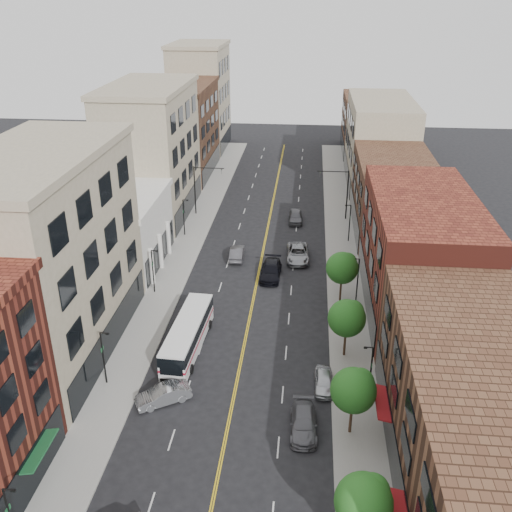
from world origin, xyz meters
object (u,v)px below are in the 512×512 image
(car_lane_behind, at_px, (237,253))
(car_lane_a, at_px, (271,271))
(car_angle_b, at_px, (163,395))
(city_bus, at_px, (188,333))
(car_lane_b, at_px, (298,253))
(car_parked_mid, at_px, (304,423))
(car_parked_far, at_px, (324,381))
(car_lane_c, at_px, (296,216))

(car_lane_behind, bearing_deg, car_lane_a, 132.64)
(car_angle_b, height_order, car_lane_behind, car_lane_behind)
(car_lane_behind, bearing_deg, city_bus, 81.57)
(car_angle_b, bearing_deg, car_lane_a, 131.62)
(car_lane_behind, relative_size, car_lane_b, 0.77)
(car_parked_mid, bearing_deg, city_bus, 136.10)
(car_parked_mid, bearing_deg, car_parked_far, 71.30)
(car_angle_b, relative_size, car_lane_b, 0.76)
(city_bus, xyz_separation_m, car_lane_a, (6.62, 15.15, -0.82))
(car_lane_behind, distance_m, car_lane_c, 14.60)
(car_parked_mid, distance_m, car_lane_b, 30.06)
(car_parked_mid, distance_m, car_parked_far, 5.50)
(city_bus, bearing_deg, car_lane_b, 67.54)
(car_parked_far, bearing_deg, car_lane_c, 94.35)
(car_angle_b, relative_size, car_parked_mid, 0.91)
(car_parked_mid, xyz_separation_m, car_lane_c, (-2.00, 42.47, 0.10))
(car_parked_mid, height_order, car_parked_far, car_parked_mid)
(car_lane_b, bearing_deg, car_angle_b, -112.78)
(car_parked_mid, bearing_deg, car_lane_c, 90.92)
(car_parked_far, bearing_deg, car_lane_b, 95.56)
(car_parked_far, bearing_deg, car_lane_behind, 112.08)
(car_angle_b, distance_m, car_lane_behind, 27.53)
(car_parked_far, height_order, car_lane_behind, car_lane_behind)
(car_angle_b, bearing_deg, car_lane_b, 129.00)
(car_angle_b, relative_size, car_lane_c, 0.94)
(car_lane_a, bearing_deg, car_lane_b, 60.69)
(car_parked_far, bearing_deg, car_parked_mid, -108.10)
(city_bus, xyz_separation_m, car_lane_c, (8.92, 32.59, -0.83))
(city_bus, bearing_deg, car_lane_c, 77.69)
(city_bus, bearing_deg, car_parked_mid, -39.12)
(car_angle_b, height_order, car_parked_mid, car_angle_b)
(car_parked_mid, height_order, car_lane_a, car_lane_a)
(city_bus, relative_size, car_parked_far, 2.83)
(car_lane_a, height_order, car_lane_c, car_lane_a)
(car_angle_b, distance_m, car_parked_far, 13.36)
(car_angle_b, relative_size, car_lane_a, 0.80)
(city_bus, bearing_deg, car_parked_far, -17.24)
(car_lane_behind, height_order, car_lane_b, car_lane_b)
(car_lane_a, xyz_separation_m, car_lane_b, (2.97, 5.00, 0.01))
(car_angle_b, height_order, car_parked_far, car_angle_b)
(car_angle_b, bearing_deg, car_parked_mid, 48.14)
(car_parked_mid, height_order, car_lane_b, car_lane_b)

